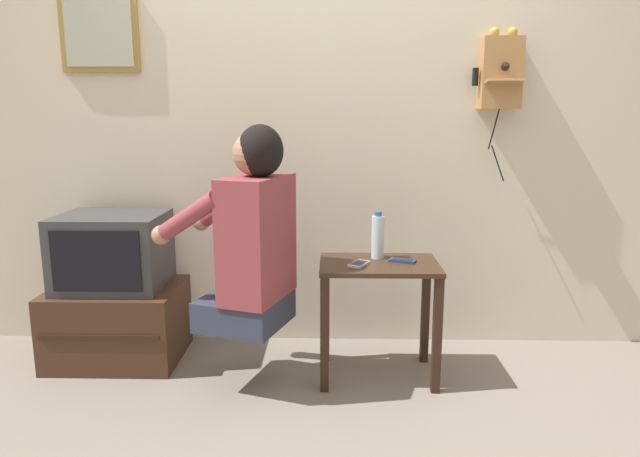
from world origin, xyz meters
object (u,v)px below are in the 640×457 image
at_px(television, 113,251).
at_px(wall_phone_antique, 500,72).
at_px(cell_phone_held, 359,264).
at_px(cell_phone_spare, 402,260).
at_px(water_bottle, 378,237).
at_px(framed_picture, 99,33).
at_px(person, 251,236).

bearing_deg(television, wall_phone_antique, 6.41).
distance_m(cell_phone_held, cell_phone_spare, 0.22).
height_order(cell_phone_held, water_bottle, water_bottle).
xyz_separation_m(wall_phone_antique, water_bottle, (-0.64, -0.32, -0.80)).
distance_m(cell_phone_spare, water_bottle, 0.17).
bearing_deg(framed_picture, wall_phone_antique, -1.21).
relative_size(framed_picture, water_bottle, 1.77).
xyz_separation_m(cell_phone_held, cell_phone_spare, (0.21, 0.07, 0.00)).
relative_size(person, wall_phone_antique, 1.19).
xyz_separation_m(television, water_bottle, (1.35, -0.09, 0.10)).
height_order(television, wall_phone_antique, wall_phone_antique).
distance_m(person, framed_picture, 1.41).
relative_size(cell_phone_spare, water_bottle, 0.59).
relative_size(cell_phone_held, water_bottle, 0.59).
distance_m(cell_phone_held, water_bottle, 0.20).
bearing_deg(water_bottle, television, 176.08).
xyz_separation_m(television, cell_phone_spare, (1.47, -0.16, 0.00)).
bearing_deg(framed_picture, water_bottle, -13.99).
xyz_separation_m(person, framed_picture, (-0.86, 0.58, 0.96)).
relative_size(person, cell_phone_spare, 6.74).
height_order(person, framed_picture, framed_picture).
distance_m(framed_picture, water_bottle, 1.80).
xyz_separation_m(cell_phone_spare, water_bottle, (-0.11, 0.07, 0.10)).
bearing_deg(cell_phone_spare, person, 123.68).
height_order(wall_phone_antique, framed_picture, framed_picture).
bearing_deg(water_bottle, cell_phone_held, -125.47).
relative_size(person, framed_picture, 2.25).
distance_m(framed_picture, cell_phone_spare, 1.96).
bearing_deg(cell_phone_spare, water_bottle, 80.98).
height_order(cell_phone_spare, water_bottle, water_bottle).
bearing_deg(water_bottle, person, -159.77).
xyz_separation_m(framed_picture, water_bottle, (1.45, -0.36, -1.00)).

